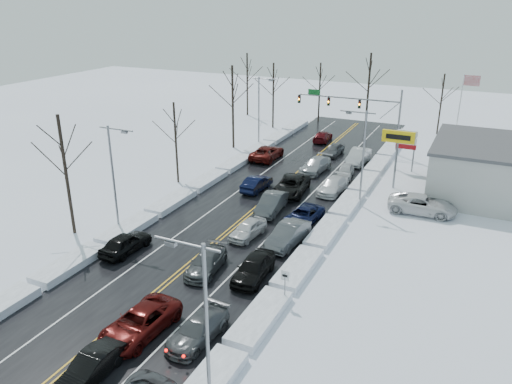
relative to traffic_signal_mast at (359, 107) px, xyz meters
The scene contains 43 objects.
ground 28.73m from the traffic_signal_mast, 97.02° to the right, with size 160.00×160.00×0.00m, color white.
road_surface 26.78m from the traffic_signal_mast, 97.55° to the right, with size 14.00×84.00×0.01m, color black.
snow_bank_left 28.77m from the traffic_signal_mast, 113.03° to the right, with size 1.92×72.00×0.58m, color white.
snow_bank_right 26.88m from the traffic_signal_mast, 80.92° to the right, with size 1.92×72.00×0.58m, color white.
traffic_signal_mast is the anchor object (origin of this frame).
tires_plus_sign 13.92m from the traffic_signal_mast, 59.54° to the right, with size 3.20×0.34×6.00m.
used_vehicles_sign 9.50m from the traffic_signal_mast, 40.34° to the right, with size 2.20×0.22×4.65m.
speed_limit_sign 36.51m from the traffic_signal_mast, 82.48° to the right, with size 0.55×0.09×2.35m.
flagpole 11.90m from the traffic_signal_mast, ahead, with size 1.87×1.20×10.00m.
streetlight_se 46.25m from the traffic_signal_mast, 83.98° to the right, with size 3.20×0.25×9.00m.
streetlight_ne 18.63m from the traffic_signal_mast, 74.91° to the right, with size 3.20×0.25×9.00m.
streetlight_sw 34.08m from the traffic_signal_mast, 110.16° to the right, with size 3.20×0.25×9.00m.
streetlight_nw 12.40m from the traffic_signal_mast, 161.23° to the right, with size 3.20×0.25×9.00m.
tree_left_b 37.16m from the traffic_signal_mast, 113.74° to the right, with size 4.00×4.00×10.00m.
tree_left_c 24.38m from the traffic_signal_mast, 124.90° to the right, with size 3.40×3.40×8.50m.
tree_left_d 15.93m from the traffic_signal_mast, 157.76° to the right, with size 4.20×4.20×10.50m.
tree_left_e 15.51m from the traffic_signal_mast, 157.13° to the left, with size 3.80×3.80×9.50m.
tree_far_a 24.63m from the traffic_signal_mast, 150.75° to the left, with size 4.00×4.00×10.00m.
tree_far_b 16.10m from the traffic_signal_mast, 125.98° to the left, with size 3.60×3.60×9.00m.
tree_far_c 11.32m from the traffic_signal_mast, 97.48° to the left, with size 4.40×4.40×11.00m.
tree_far_d 15.16m from the traffic_signal_mast, 55.64° to the left, with size 3.40×3.40×8.50m.
queued_car_1 46.90m from the traffic_signal_mast, 92.03° to the right, with size 1.47×4.21×1.39m, color black.
queued_car_2 42.89m from the traffic_signal_mast, 92.23° to the right, with size 2.55×5.53×1.54m, color #480B09.
queued_car_3 35.13m from the traffic_signal_mast, 93.03° to the right, with size 1.91×4.71×1.37m, color #434648.
queued_car_4 29.05m from the traffic_signal_mast, 93.10° to the right, with size 1.66×4.11×1.40m, color silver.
queued_car_5 23.74m from the traffic_signal_mast, 94.51° to the right, with size 1.75×5.03×1.66m, color #3C3E41.
queued_car_6 18.92m from the traffic_signal_mast, 95.92° to the right, with size 2.80×6.07×1.69m, color black.
queued_car_7 12.10m from the traffic_signal_mast, 99.89° to the right, with size 2.16×5.30×1.54m, color #9FA3A7.
queued_car_8 6.88m from the traffic_signal_mast, 116.57° to the right, with size 1.68×4.18×1.43m, color #47494D.
queued_car_11 41.92m from the traffic_signal_mast, 87.69° to the right, with size 1.91×4.70×1.36m, color #45484B.
queued_car_12 34.59m from the traffic_signal_mast, 87.23° to the right, with size 1.92×4.78×1.63m, color black.
queued_car_13 28.92m from the traffic_signal_mast, 86.15° to the right, with size 1.77×5.08×1.67m, color #45484B.
queued_car_14 24.65m from the traffic_signal_mast, 86.11° to the right, with size 2.24×4.86×1.35m, color black.
queued_car_15 16.90m from the traffic_signal_mast, 83.56° to the right, with size 2.03×5.00×1.45m, color silver.
queued_car_16 12.36m from the traffic_signal_mast, 81.35° to the right, with size 1.63×4.06×1.38m, color #B9B9BB.
queued_car_17 8.07m from the traffic_signal_mast, 72.90° to the right, with size 1.82×5.21×1.72m, color #BBBCBE.
oncoming_car_0 20.14m from the traffic_signal_mast, 106.09° to the right, with size 1.57×4.51×1.48m, color black.
oncoming_car_1 13.41m from the traffic_signal_mast, 135.23° to the right, with size 2.69×5.83×1.62m, color #4C0D0A.
oncoming_car_2 7.71m from the traffic_signal_mast, 159.89° to the left, with size 1.91×4.70×1.36m, color #4F0A0F.
oncoming_car_3 36.38m from the traffic_signal_mast, 104.26° to the right, with size 1.86×4.61×1.57m, color black.
parked_car_0 21.16m from the traffic_signal_mast, 58.61° to the right, with size 2.79×6.06×1.68m, color silver.
parked_car_1 18.52m from the traffic_signal_mast, 40.04° to the right, with size 2.34×5.74×1.67m, color #3C3F41.
parked_car_2 14.02m from the traffic_signal_mast, 26.53° to the right, with size 1.91×4.75×1.62m, color #4C0F0A.
Camera 1 is at (18.15, -33.45, 18.36)m, focal length 35.00 mm.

